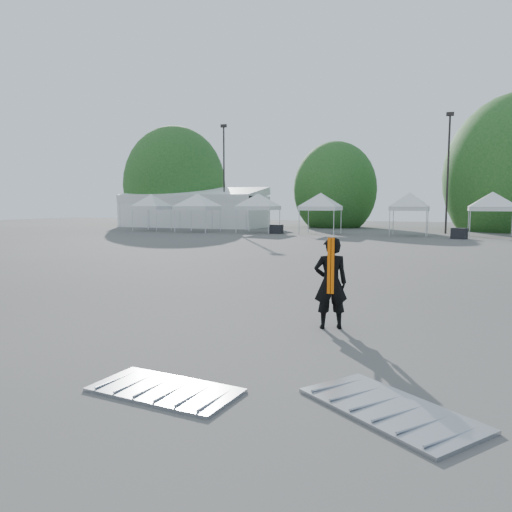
% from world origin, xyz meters
% --- Properties ---
extents(ground, '(120.00, 120.00, 0.00)m').
position_xyz_m(ground, '(0.00, 0.00, 0.00)').
color(ground, '#474442').
rests_on(ground, ground).
extents(marquee, '(15.00, 6.25, 4.23)m').
position_xyz_m(marquee, '(-22.00, 35.00, 1.97)').
color(marquee, silver).
rests_on(marquee, ground).
extents(light_pole_west, '(0.60, 0.25, 10.30)m').
position_xyz_m(light_pole_west, '(-18.00, 34.00, 5.77)').
color(light_pole_west, black).
rests_on(light_pole_west, ground).
extents(light_pole_east, '(0.60, 0.25, 9.80)m').
position_xyz_m(light_pole_east, '(3.00, 32.00, 5.52)').
color(light_pole_east, black).
rests_on(light_pole_east, ground).
extents(tree_far_w, '(4.80, 4.80, 7.30)m').
position_xyz_m(tree_far_w, '(-26.00, 38.00, 4.54)').
color(tree_far_w, '#382314').
rests_on(tree_far_w, ground).
extents(tree_mid_w, '(4.16, 4.16, 6.33)m').
position_xyz_m(tree_mid_w, '(-8.00, 40.00, 3.93)').
color(tree_mid_w, '#382314').
rests_on(tree_mid_w, ground).
extents(tent_a, '(3.83, 3.83, 3.88)m').
position_xyz_m(tent_a, '(-22.17, 27.23, 3.06)').
color(tent_a, silver).
rests_on(tent_a, ground).
extents(tent_b, '(4.45, 4.45, 3.88)m').
position_xyz_m(tent_b, '(-17.32, 27.00, 3.06)').
color(tent_b, silver).
rests_on(tent_b, ground).
extents(tent_c, '(4.39, 4.39, 3.88)m').
position_xyz_m(tent_c, '(-11.98, 27.88, 3.06)').
color(tent_c, silver).
rests_on(tent_c, ground).
extents(tent_d, '(4.22, 4.22, 3.88)m').
position_xyz_m(tent_d, '(-6.47, 27.55, 3.06)').
color(tent_d, silver).
rests_on(tent_d, ground).
extents(tent_e, '(3.98, 3.98, 3.88)m').
position_xyz_m(tent_e, '(0.38, 27.86, 3.06)').
color(tent_e, silver).
rests_on(tent_e, ground).
extents(tent_f, '(4.56, 4.56, 3.88)m').
position_xyz_m(tent_f, '(6.15, 28.38, 3.06)').
color(tent_f, silver).
rests_on(tent_f, ground).
extents(man, '(0.78, 0.66, 1.82)m').
position_xyz_m(man, '(1.10, -2.42, 0.91)').
color(man, black).
rests_on(man, ground).
extents(barrier_left, '(2.03, 1.17, 0.06)m').
position_xyz_m(barrier_left, '(-0.18, -6.52, 0.03)').
color(barrier_left, '#9DA0A4').
rests_on(barrier_left, ground).
extents(barrier_mid, '(2.36, 2.12, 0.07)m').
position_xyz_m(barrier_mid, '(2.65, -6.09, 0.03)').
color(barrier_mid, '#9DA0A4').
rests_on(barrier_mid, ground).
extents(crate_west, '(0.98, 0.78, 0.75)m').
position_xyz_m(crate_west, '(-10.02, 26.96, 0.37)').
color(crate_west, black).
rests_on(crate_west, ground).
extents(crate_mid, '(1.16, 1.02, 0.76)m').
position_xyz_m(crate_mid, '(3.93, 25.69, 0.38)').
color(crate_mid, black).
rests_on(crate_mid, ground).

